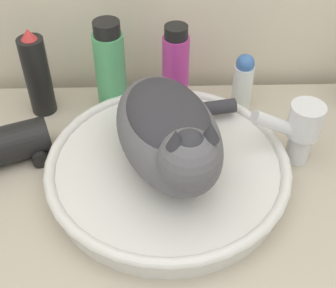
{
  "coord_description": "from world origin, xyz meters",
  "views": [
    {
      "loc": [
        -0.04,
        -0.27,
        1.5
      ],
      "look_at": [
        -0.03,
        0.31,
        0.98
      ],
      "focal_mm": 50.0,
      "sensor_mm": 36.0,
      "label": 1
    }
  ],
  "objects_px": {
    "deodorant_stick": "(243,82)",
    "shampoo_bottle_tall": "(176,71)",
    "hair_dryer": "(1,147)",
    "hairspray_can_black": "(37,75)",
    "cat": "(171,131)",
    "mouthwash_bottle": "(111,70)",
    "faucet": "(300,129)"
  },
  "relations": [
    {
      "from": "deodorant_stick",
      "to": "shampoo_bottle_tall",
      "type": "bearing_deg",
      "value": -180.0
    },
    {
      "from": "hair_dryer",
      "to": "hairspray_can_black",
      "type": "bearing_deg",
      "value": -129.2
    },
    {
      "from": "cat",
      "to": "hairspray_can_black",
      "type": "relative_size",
      "value": 1.64
    },
    {
      "from": "mouthwash_bottle",
      "to": "shampoo_bottle_tall",
      "type": "relative_size",
      "value": 1.06
    },
    {
      "from": "faucet",
      "to": "deodorant_stick",
      "type": "relative_size",
      "value": 1.06
    },
    {
      "from": "hairspray_can_black",
      "to": "mouthwash_bottle",
      "type": "bearing_deg",
      "value": 0.0
    },
    {
      "from": "cat",
      "to": "faucet",
      "type": "distance_m",
      "value": 0.25
    },
    {
      "from": "deodorant_stick",
      "to": "hairspray_can_black",
      "type": "relative_size",
      "value": 0.67
    },
    {
      "from": "cat",
      "to": "deodorant_stick",
      "type": "bearing_deg",
      "value": 127.99
    },
    {
      "from": "deodorant_stick",
      "to": "hair_dryer",
      "type": "distance_m",
      "value": 0.5
    },
    {
      "from": "shampoo_bottle_tall",
      "to": "mouthwash_bottle",
      "type": "bearing_deg",
      "value": 180.0
    },
    {
      "from": "faucet",
      "to": "hair_dryer",
      "type": "relative_size",
      "value": 0.67
    },
    {
      "from": "cat",
      "to": "shampoo_bottle_tall",
      "type": "distance_m",
      "value": 0.23
    },
    {
      "from": "deodorant_stick",
      "to": "hair_dryer",
      "type": "height_order",
      "value": "deodorant_stick"
    },
    {
      "from": "cat",
      "to": "hair_dryer",
      "type": "xyz_separation_m",
      "value": [
        -0.32,
        0.07,
        -0.09
      ]
    },
    {
      "from": "faucet",
      "to": "hairspray_can_black",
      "type": "distance_m",
      "value": 0.53
    },
    {
      "from": "faucet",
      "to": "shampoo_bottle_tall",
      "type": "xyz_separation_m",
      "value": [
        -0.22,
        0.17,
        0.02
      ]
    },
    {
      "from": "mouthwash_bottle",
      "to": "deodorant_stick",
      "type": "bearing_deg",
      "value": 0.0
    },
    {
      "from": "faucet",
      "to": "hairspray_can_black",
      "type": "xyz_separation_m",
      "value": [
        -0.5,
        0.17,
        0.01
      ]
    },
    {
      "from": "cat",
      "to": "faucet",
      "type": "relative_size",
      "value": 2.3
    },
    {
      "from": "shampoo_bottle_tall",
      "to": "hair_dryer",
      "type": "xyz_separation_m",
      "value": [
        -0.33,
        -0.16,
        -0.06
      ]
    },
    {
      "from": "faucet",
      "to": "mouthwash_bottle",
      "type": "bearing_deg",
      "value": -36.4
    },
    {
      "from": "mouthwash_bottle",
      "to": "hair_dryer",
      "type": "height_order",
      "value": "mouthwash_bottle"
    },
    {
      "from": "shampoo_bottle_tall",
      "to": "faucet",
      "type": "bearing_deg",
      "value": -37.06
    },
    {
      "from": "mouthwash_bottle",
      "to": "shampoo_bottle_tall",
      "type": "xyz_separation_m",
      "value": [
        0.13,
        0.0,
        -0.01
      ]
    },
    {
      "from": "deodorant_stick",
      "to": "shampoo_bottle_tall",
      "type": "distance_m",
      "value": 0.14
    },
    {
      "from": "faucet",
      "to": "shampoo_bottle_tall",
      "type": "relative_size",
      "value": 0.71
    },
    {
      "from": "mouthwash_bottle",
      "to": "shampoo_bottle_tall",
      "type": "height_order",
      "value": "mouthwash_bottle"
    },
    {
      "from": "cat",
      "to": "hair_dryer",
      "type": "distance_m",
      "value": 0.34
    },
    {
      "from": "deodorant_stick",
      "to": "faucet",
      "type": "bearing_deg",
      "value": -64.7
    },
    {
      "from": "mouthwash_bottle",
      "to": "shampoo_bottle_tall",
      "type": "distance_m",
      "value": 0.13
    },
    {
      "from": "cat",
      "to": "shampoo_bottle_tall",
      "type": "height_order",
      "value": "cat"
    }
  ]
}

